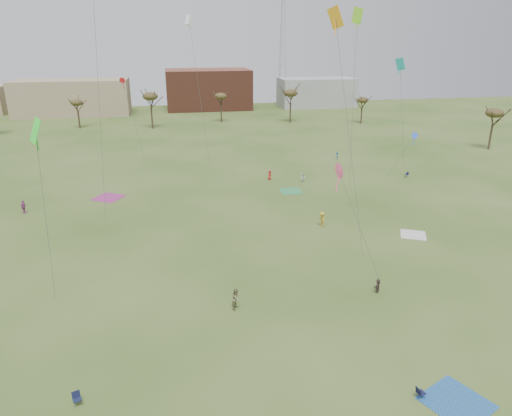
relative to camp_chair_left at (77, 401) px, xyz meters
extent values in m
plane|color=#304E18|center=(14.97, 6.56, -0.26)|extent=(260.00, 260.00, 0.00)
imported|color=olive|center=(11.50, 9.18, 0.67)|extent=(1.04, 1.13, 1.87)
imported|color=#503F39|center=(24.47, 9.47, 0.41)|extent=(1.12, 1.20, 1.35)
imported|color=#BB9223|center=(24.41, 25.38, 0.68)|extent=(0.89, 1.32, 1.89)
imported|color=#AA4692|center=(-12.50, 36.94, 0.63)|extent=(0.73, 1.13, 1.78)
imported|color=silver|center=(27.21, 43.39, 0.46)|extent=(0.88, 0.84, 1.44)
imported|color=red|center=(22.38, 45.92, 0.52)|extent=(0.87, 0.91, 1.57)
imported|color=navy|center=(37.59, 56.41, 0.44)|extent=(0.90, 1.05, 1.41)
cube|color=#245D9D|center=(23.63, -4.31, -0.26)|extent=(4.88, 4.88, 0.03)
cube|color=silver|center=(34.15, 20.88, -0.26)|extent=(3.78, 3.78, 0.03)
cube|color=#982E75|center=(-2.32, 41.37, -0.26)|extent=(5.11, 5.11, 0.03)
cube|color=#348F53|center=(24.22, 39.47, -0.26)|extent=(3.28, 3.28, 0.03)
cube|color=#141937|center=(0.01, -0.02, 0.16)|extent=(0.64, 0.64, 0.04)
cube|color=#141937|center=(-0.07, 0.20, 0.39)|extent=(0.52, 0.29, 0.44)
cube|color=#131535|center=(21.57, -3.48, 0.16)|extent=(0.59, 0.59, 0.04)
cube|color=#131535|center=(21.34, -3.53, 0.39)|extent=(0.23, 0.52, 0.44)
cube|color=#141437|center=(44.70, 42.97, 0.16)|extent=(0.62, 0.62, 0.04)
cube|color=#141437|center=(44.93, 43.03, 0.39)|extent=(0.26, 0.52, 0.44)
cube|color=#27DD29|center=(-3.08, 12.29, 14.94)|extent=(0.97, 0.97, 1.90)
cube|color=#27DD29|center=(-3.08, 12.29, 14.28)|extent=(0.08, 0.08, 1.71)
cylinder|color=#4C4C51|center=(-3.37, 12.26, 7.79)|extent=(0.62, 0.11, 14.30)
cone|color=#EE4B83|center=(21.02, 11.99, 10.64)|extent=(1.37, 0.10, 1.37)
cube|color=#EE4B83|center=(21.02, 11.99, 9.77)|extent=(0.08, 0.08, 2.25)
cylinder|color=#4C4C51|center=(22.93, 10.95, 5.64)|extent=(3.86, 2.13, 10.02)
cube|color=orange|center=(21.90, 17.41, 23.13)|extent=(0.93, 0.93, 1.83)
cube|color=orange|center=(21.90, 17.41, 22.49)|extent=(0.08, 0.08, 1.65)
cylinder|color=#4C4C51|center=(23.53, 15.96, 11.88)|extent=(3.30, 2.96, 22.49)
cylinder|color=#4C4C51|center=(-0.42, 28.31, 14.12)|extent=(1.59, 0.05, 26.97)
cone|color=blue|center=(42.32, 37.61, 7.84)|extent=(0.95, 0.07, 0.95)
cube|color=blue|center=(42.32, 37.61, 7.24)|extent=(0.08, 0.08, 1.55)
cylinder|color=#4C4C51|center=(40.73, 38.52, 4.24)|extent=(3.23, 1.85, 7.22)
cube|color=#8CEC27|center=(32.19, 37.81, 24.10)|extent=(1.05, 1.05, 2.06)
cube|color=#8CEC27|center=(32.19, 37.81, 23.37)|extent=(0.08, 0.08, 1.86)
cylinder|color=#4C4C51|center=(32.57, 38.01, 12.37)|extent=(0.81, 0.45, 23.46)
cone|color=red|center=(-0.25, 58.17, 14.64)|extent=(0.97, 0.07, 0.97)
cube|color=red|center=(-0.25, 58.17, 14.02)|extent=(0.08, 0.08, 1.59)
cylinder|color=#4C4C51|center=(0.99, 58.87, 7.64)|extent=(2.54, 1.46, 14.00)
cube|color=teal|center=(42.67, 45.01, 17.48)|extent=(0.96, 0.96, 1.88)
cube|color=teal|center=(42.67, 45.01, 16.82)|extent=(0.08, 0.08, 1.69)
cylinder|color=#4C4C51|center=(43.91, 44.95, 9.06)|extent=(2.51, 0.17, 16.85)
cube|color=silver|center=(10.91, 51.02, 23.78)|extent=(0.82, 0.82, 1.40)
cube|color=silver|center=(10.91, 51.02, 22.97)|extent=(0.08, 0.08, 2.10)
cylinder|color=#4C4C51|center=(12.13, 51.95, 12.21)|extent=(2.50, 1.90, 23.15)
cylinder|color=#3A2B1E|center=(-15.03, 98.56, 1.90)|extent=(0.40, 0.40, 4.32)
ellipsoid|color=#473D1E|center=(-15.03, 98.56, 6.08)|extent=(3.02, 3.02, 1.58)
cylinder|color=#3A2B1E|center=(2.97, 94.56, 2.44)|extent=(0.40, 0.40, 5.40)
ellipsoid|color=#473D1E|center=(2.97, 94.56, 7.66)|extent=(3.78, 3.78, 1.98)
cylinder|color=#3A2B1E|center=(20.97, 100.56, 2.08)|extent=(0.40, 0.40, 4.68)
ellipsoid|color=#473D1E|center=(20.97, 100.56, 6.60)|extent=(3.28, 3.28, 1.72)
cylinder|color=#3A2B1E|center=(38.97, 96.56, 2.38)|extent=(0.40, 0.40, 5.28)
ellipsoid|color=#473D1E|center=(38.97, 96.56, 7.48)|extent=(3.70, 3.70, 1.94)
cylinder|color=#3A2B1E|center=(56.97, 91.56, 1.84)|extent=(0.40, 0.40, 4.20)
ellipsoid|color=#473D1E|center=(56.97, 91.56, 5.90)|extent=(2.94, 2.94, 1.54)
cylinder|color=#3A2B1E|center=(70.97, 58.56, 2.26)|extent=(0.40, 0.40, 5.04)
ellipsoid|color=#473D1E|center=(70.97, 58.56, 7.13)|extent=(3.53, 3.53, 1.85)
cube|color=#937F60|center=(-20.03, 121.56, 4.74)|extent=(32.00, 14.00, 10.00)
cube|color=brown|center=(19.97, 126.56, 5.74)|extent=(26.00, 16.00, 12.00)
cube|color=gray|center=(54.97, 124.56, 4.24)|extent=(24.00, 12.00, 9.00)
cylinder|color=#9EA3A8|center=(45.87, 131.56, 18.74)|extent=(0.16, 0.16, 38.00)
cylinder|color=#9EA3A8|center=(44.52, 132.34, 18.74)|extent=(0.16, 0.16, 38.00)
cylinder|color=#9EA3A8|center=(44.52, 130.78, 18.74)|extent=(0.16, 0.16, 38.00)
camera|label=1|loc=(6.72, -25.16, 21.65)|focal=32.90mm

